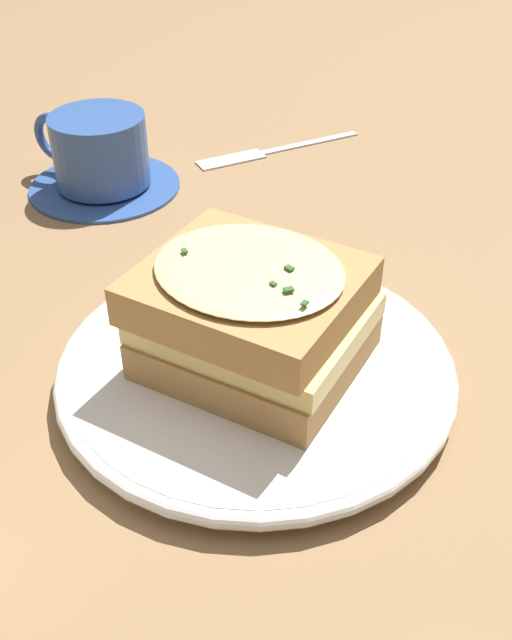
{
  "coord_description": "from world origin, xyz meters",
  "views": [
    {
      "loc": [
        -0.38,
        0.06,
        0.33
      ],
      "look_at": [
        -0.02,
        -0.02,
        0.05
      ],
      "focal_mm": 42.0,
      "sensor_mm": 36.0,
      "label": 1
    }
  ],
  "objects_px": {
    "sandwich": "(253,315)",
    "fork": "(261,152)",
    "teacup_with_saucer": "(100,155)",
    "dinner_plate": "(256,369)"
  },
  "relations": [
    {
      "from": "sandwich",
      "to": "fork",
      "type": "xyz_separation_m",
      "value": [
        0.34,
        -0.08,
        -0.05
      ]
    },
    {
      "from": "dinner_plate",
      "to": "fork",
      "type": "relative_size",
      "value": 1.41
    },
    {
      "from": "sandwich",
      "to": "fork",
      "type": "distance_m",
      "value": 0.35
    },
    {
      "from": "dinner_plate",
      "to": "fork",
      "type": "height_order",
      "value": "dinner_plate"
    },
    {
      "from": "dinner_plate",
      "to": "sandwich",
      "type": "height_order",
      "value": "sandwich"
    },
    {
      "from": "dinner_plate",
      "to": "sandwich",
      "type": "relative_size",
      "value": 1.49
    },
    {
      "from": "fork",
      "to": "sandwich",
      "type": "bearing_deg",
      "value": 152.1
    },
    {
      "from": "sandwich",
      "to": "teacup_with_saucer",
      "type": "bearing_deg",
      "value": 15.16
    },
    {
      "from": "sandwich",
      "to": "teacup_with_saucer",
      "type": "height_order",
      "value": "sandwich"
    },
    {
      "from": "dinner_plate",
      "to": "fork",
      "type": "bearing_deg",
      "value": -13.09
    }
  ]
}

